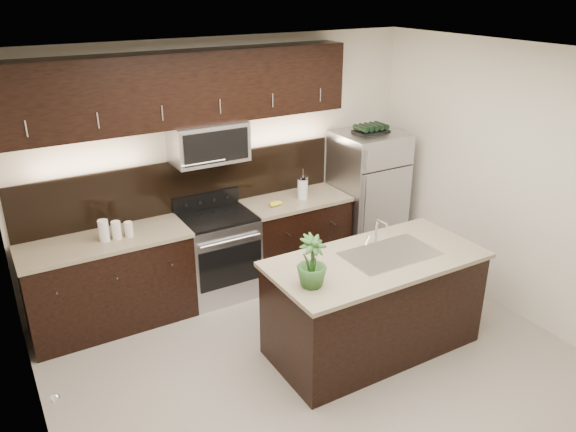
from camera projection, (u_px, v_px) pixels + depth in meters
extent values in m
plane|color=gray|center=(323.00, 370.00, 5.02)|extent=(4.50, 4.50, 0.00)
cube|color=beige|center=(224.00, 166.00, 6.08)|extent=(4.50, 0.02, 2.70)
cube|color=beige|center=(544.00, 372.00, 2.90)|extent=(4.50, 0.02, 2.70)
cube|color=beige|center=(24.00, 310.00, 3.44)|extent=(0.02, 4.00, 2.70)
cube|color=beige|center=(517.00, 185.00, 5.53)|extent=(0.02, 4.00, 2.70)
cube|color=white|center=(333.00, 59.00, 3.96)|extent=(4.50, 4.00, 0.02)
sphere|color=silver|center=(55.00, 398.00, 3.22)|extent=(0.06, 0.06, 0.06)
cube|color=black|center=(4.00, 222.00, 3.93)|extent=(0.01, 0.32, 0.46)
cube|color=white|center=(5.00, 222.00, 3.93)|extent=(0.00, 0.24, 0.36)
cube|color=black|center=(110.00, 284.00, 5.53)|extent=(1.57, 0.62, 0.90)
cube|color=black|center=(295.00, 238.00, 6.51)|extent=(1.16, 0.62, 0.90)
cube|color=#B2B2B7|center=(219.00, 257.00, 6.07)|extent=(0.76, 0.62, 0.90)
cube|color=black|center=(217.00, 217.00, 5.89)|extent=(0.76, 0.60, 0.03)
cube|color=#B8B28A|center=(104.00, 241.00, 5.34)|extent=(1.59, 0.65, 0.04)
cube|color=#B8B28A|center=(295.00, 200.00, 6.33)|extent=(1.18, 0.65, 0.04)
cube|color=black|center=(186.00, 185.00, 5.91)|extent=(3.49, 0.02, 0.56)
cube|color=#B2B2B7|center=(208.00, 142.00, 5.67)|extent=(0.76, 0.40, 0.40)
cube|color=black|center=(184.00, 89.00, 5.38)|extent=(3.49, 0.33, 0.70)
cube|color=black|center=(373.00, 305.00, 5.17)|extent=(1.90, 0.90, 0.90)
cube|color=#B8B28A|center=(377.00, 260.00, 4.98)|extent=(1.96, 0.96, 0.04)
cube|color=silver|center=(390.00, 253.00, 5.04)|extent=(0.84, 0.50, 0.01)
cylinder|color=silver|center=(376.00, 233.00, 5.16)|extent=(0.03, 0.03, 0.24)
cylinder|color=silver|center=(382.00, 221.00, 5.05)|extent=(0.02, 0.14, 0.02)
cylinder|color=silver|center=(386.00, 229.00, 5.01)|extent=(0.02, 0.02, 0.10)
cube|color=#B2B2B7|center=(367.00, 197.00, 6.79)|extent=(0.76, 0.69, 1.58)
cube|color=black|center=(371.00, 132.00, 6.47)|extent=(0.39, 0.24, 0.03)
cylinder|color=black|center=(361.00, 129.00, 6.38)|extent=(0.07, 0.22, 0.07)
cylinder|color=black|center=(366.00, 128.00, 6.42)|extent=(0.07, 0.22, 0.07)
cylinder|color=black|center=(371.00, 128.00, 6.45)|extent=(0.07, 0.22, 0.07)
cylinder|color=black|center=(376.00, 127.00, 6.49)|extent=(0.07, 0.22, 0.07)
cylinder|color=black|center=(381.00, 126.00, 6.52)|extent=(0.07, 0.22, 0.07)
imported|color=#285020|center=(312.00, 262.00, 4.44)|extent=(0.29, 0.29, 0.43)
cylinder|color=silver|center=(104.00, 231.00, 5.26)|extent=(0.10, 0.10, 0.21)
cylinder|color=silver|center=(116.00, 230.00, 5.31)|extent=(0.09, 0.09, 0.18)
cylinder|color=silver|center=(129.00, 229.00, 5.36)|extent=(0.08, 0.08, 0.15)
cylinder|color=silver|center=(303.00, 189.00, 6.27)|extent=(0.11, 0.11, 0.23)
cylinder|color=silver|center=(303.00, 178.00, 6.22)|extent=(0.12, 0.12, 0.02)
cylinder|color=silver|center=(303.00, 174.00, 6.20)|extent=(0.01, 0.01, 0.09)
ellipsoid|color=gold|center=(272.00, 204.00, 6.09)|extent=(0.17, 0.14, 0.05)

